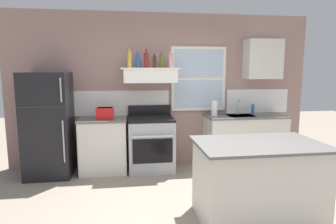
{
  "coord_description": "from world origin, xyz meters",
  "views": [
    {
      "loc": [
        -0.63,
        -2.88,
        1.71
      ],
      "look_at": [
        -0.05,
        1.2,
        1.1
      ],
      "focal_mm": 30.44,
      "sensor_mm": 36.0,
      "label": 1
    }
  ],
  "objects_px": {
    "bottle_champagne_gold_foil": "(129,60)",
    "paper_towel_roll": "(215,108)",
    "refrigerator": "(49,125)",
    "toaster": "(105,113)",
    "bottle_brown_stout": "(155,62)",
    "kitchen_island": "(257,181)",
    "bottle_blue_liqueur": "(138,61)",
    "dish_soap_bottle": "(253,109)",
    "bottle_olive_oil_square": "(162,61)",
    "bottle_red_label_wine": "(146,60)",
    "stove_range": "(151,143)",
    "bottle_rose_pink": "(171,60)"
  },
  "relations": [
    {
      "from": "paper_towel_roll",
      "to": "kitchen_island",
      "type": "xyz_separation_m",
      "value": [
        -0.07,
        -1.88,
        -0.59
      ]
    },
    {
      "from": "bottle_champagne_gold_foil",
      "to": "bottle_brown_stout",
      "type": "bearing_deg",
      "value": -8.44
    },
    {
      "from": "refrigerator",
      "to": "paper_towel_roll",
      "type": "xyz_separation_m",
      "value": [
        2.77,
        0.06,
        0.21
      ]
    },
    {
      "from": "bottle_rose_pink",
      "to": "toaster",
      "type": "bearing_deg",
      "value": -176.43
    },
    {
      "from": "toaster",
      "to": "bottle_blue_liqueur",
      "type": "bearing_deg",
      "value": 12.55
    },
    {
      "from": "paper_towel_roll",
      "to": "dish_soap_bottle",
      "type": "xyz_separation_m",
      "value": [
        0.76,
        0.1,
        -0.04
      ]
    },
    {
      "from": "dish_soap_bottle",
      "to": "kitchen_island",
      "type": "xyz_separation_m",
      "value": [
        -0.82,
        -1.98,
        -0.54
      ]
    },
    {
      "from": "toaster",
      "to": "dish_soap_bottle",
      "type": "height_order",
      "value": "toaster"
    },
    {
      "from": "bottle_blue_liqueur",
      "to": "bottle_olive_oil_square",
      "type": "distance_m",
      "value": 0.4
    },
    {
      "from": "bottle_brown_stout",
      "to": "bottle_olive_oil_square",
      "type": "distance_m",
      "value": 0.15
    },
    {
      "from": "bottle_blue_liqueur",
      "to": "dish_soap_bottle",
      "type": "relative_size",
      "value": 1.52
    },
    {
      "from": "refrigerator",
      "to": "bottle_olive_oil_square",
      "type": "height_order",
      "value": "bottle_olive_oil_square"
    },
    {
      "from": "bottle_brown_stout",
      "to": "dish_soap_bottle",
      "type": "height_order",
      "value": "bottle_brown_stout"
    },
    {
      "from": "bottle_brown_stout",
      "to": "kitchen_island",
      "type": "bearing_deg",
      "value": -62.35
    },
    {
      "from": "refrigerator",
      "to": "paper_towel_roll",
      "type": "distance_m",
      "value": 2.78
    },
    {
      "from": "toaster",
      "to": "kitchen_island",
      "type": "relative_size",
      "value": 0.21
    },
    {
      "from": "bottle_brown_stout",
      "to": "dish_soap_bottle",
      "type": "bearing_deg",
      "value": 3.09
    },
    {
      "from": "bottle_olive_oil_square",
      "to": "bottle_champagne_gold_foil",
      "type": "bearing_deg",
      "value": -177.81
    },
    {
      "from": "bottle_olive_oil_square",
      "to": "paper_towel_roll",
      "type": "distance_m",
      "value": 1.23
    },
    {
      "from": "stove_range",
      "to": "bottle_red_label_wine",
      "type": "xyz_separation_m",
      "value": [
        -0.06,
        0.08,
        1.41
      ]
    },
    {
      "from": "bottle_champagne_gold_foil",
      "to": "paper_towel_roll",
      "type": "height_order",
      "value": "bottle_champagne_gold_foil"
    },
    {
      "from": "stove_range",
      "to": "dish_soap_bottle",
      "type": "bearing_deg",
      "value": 4.18
    },
    {
      "from": "refrigerator",
      "to": "toaster",
      "type": "distance_m",
      "value": 0.91
    },
    {
      "from": "bottle_blue_liqueur",
      "to": "bottle_rose_pink",
      "type": "relative_size",
      "value": 0.89
    },
    {
      "from": "bottle_blue_liqueur",
      "to": "dish_soap_bottle",
      "type": "xyz_separation_m",
      "value": [
        2.08,
        0.03,
        -0.86
      ]
    },
    {
      "from": "bottle_champagne_gold_foil",
      "to": "bottle_red_label_wine",
      "type": "height_order",
      "value": "bottle_champagne_gold_foil"
    },
    {
      "from": "toaster",
      "to": "bottle_blue_liqueur",
      "type": "xyz_separation_m",
      "value": [
        0.55,
        0.12,
        0.85
      ]
    },
    {
      "from": "refrigerator",
      "to": "paper_towel_roll",
      "type": "height_order",
      "value": "refrigerator"
    },
    {
      "from": "paper_towel_roll",
      "to": "stove_range",
      "type": "bearing_deg",
      "value": -178.1
    },
    {
      "from": "refrigerator",
      "to": "bottle_blue_liqueur",
      "type": "bearing_deg",
      "value": 5.0
    },
    {
      "from": "bottle_brown_stout",
      "to": "dish_soap_bottle",
      "type": "xyz_separation_m",
      "value": [
        1.81,
        0.1,
        -0.84
      ]
    },
    {
      "from": "stove_range",
      "to": "bottle_champagne_gold_foil",
      "type": "xyz_separation_m",
      "value": [
        -0.34,
        0.1,
        1.42
      ]
    },
    {
      "from": "kitchen_island",
      "to": "toaster",
      "type": "bearing_deg",
      "value": 134.86
    },
    {
      "from": "bottle_champagne_gold_foil",
      "to": "bottle_blue_liqueur",
      "type": "height_order",
      "value": "bottle_champagne_gold_foil"
    },
    {
      "from": "bottle_olive_oil_square",
      "to": "bottle_red_label_wine",
      "type": "bearing_deg",
      "value": -171.68
    },
    {
      "from": "dish_soap_bottle",
      "to": "kitchen_island",
      "type": "relative_size",
      "value": 0.13
    },
    {
      "from": "refrigerator",
      "to": "bottle_red_label_wine",
      "type": "distance_m",
      "value": 1.9
    },
    {
      "from": "stove_range",
      "to": "bottle_champagne_gold_foil",
      "type": "distance_m",
      "value": 1.46
    },
    {
      "from": "bottle_blue_liqueur",
      "to": "bottle_rose_pink",
      "type": "distance_m",
      "value": 0.55
    },
    {
      "from": "bottle_champagne_gold_foil",
      "to": "bottle_blue_liqueur",
      "type": "xyz_separation_m",
      "value": [
        0.14,
        0.0,
        -0.02
      ]
    },
    {
      "from": "stove_range",
      "to": "bottle_brown_stout",
      "type": "bearing_deg",
      "value": 28.68
    },
    {
      "from": "bottle_champagne_gold_foil",
      "to": "bottle_red_label_wine",
      "type": "bearing_deg",
      "value": -3.59
    },
    {
      "from": "bottle_rose_pink",
      "to": "paper_towel_roll",
      "type": "xyz_separation_m",
      "value": [
        0.78,
        -0.01,
        -0.83
      ]
    },
    {
      "from": "toaster",
      "to": "dish_soap_bottle",
      "type": "bearing_deg",
      "value": 3.4
    },
    {
      "from": "bottle_red_label_wine",
      "to": "bottle_brown_stout",
      "type": "xyz_separation_m",
      "value": [
        0.13,
        -0.04,
        -0.03
      ]
    },
    {
      "from": "bottle_olive_oil_square",
      "to": "bottle_blue_liqueur",
      "type": "bearing_deg",
      "value": -177.42
    },
    {
      "from": "bottle_blue_liqueur",
      "to": "refrigerator",
      "type": "bearing_deg",
      "value": -175.0
    },
    {
      "from": "refrigerator",
      "to": "bottle_red_label_wine",
      "type": "height_order",
      "value": "bottle_red_label_wine"
    },
    {
      "from": "refrigerator",
      "to": "toaster",
      "type": "height_order",
      "value": "refrigerator"
    },
    {
      "from": "stove_range",
      "to": "bottle_brown_stout",
      "type": "xyz_separation_m",
      "value": [
        0.07,
        0.04,
        1.38
      ]
    }
  ]
}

